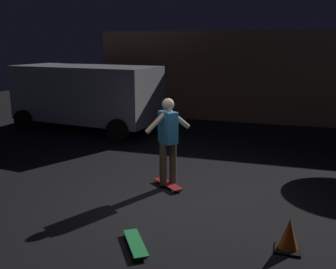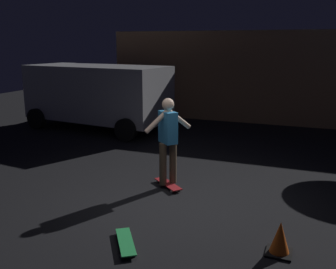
# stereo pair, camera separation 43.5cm
# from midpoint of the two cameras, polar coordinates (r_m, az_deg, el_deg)

# --- Properties ---
(ground_plane) EXTENTS (28.00, 28.00, 0.00)m
(ground_plane) POSITION_cam_midpoint_polar(r_m,az_deg,el_deg) (6.81, -1.49, -10.25)
(ground_plane) COLOR black
(low_building) EXTENTS (10.58, 3.17, 3.14)m
(low_building) POSITION_cam_midpoint_polar(r_m,az_deg,el_deg) (15.08, 11.00, 8.81)
(low_building) COLOR #AD7F56
(low_building) RESTS_ON ground_plane
(parked_van) EXTENTS (4.79, 2.68, 2.03)m
(parked_van) POSITION_cam_midpoint_polar(r_m,az_deg,el_deg) (12.57, -13.01, 5.94)
(parked_van) COLOR #B2B2B7
(parked_van) RESTS_ON ground_plane
(skateboard_ridden) EXTENTS (0.73, 0.65, 0.07)m
(skateboard_ridden) POSITION_cam_midpoint_polar(r_m,az_deg,el_deg) (7.53, -1.67, -7.39)
(skateboard_ridden) COLOR #AD1E23
(skateboard_ridden) RESTS_ON ground_plane
(skateboard_spare) EXTENTS (0.61, 0.76, 0.07)m
(skateboard_spare) POSITION_cam_midpoint_polar(r_m,az_deg,el_deg) (5.52, -7.19, -15.75)
(skateboard_spare) COLOR green
(skateboard_spare) RESTS_ON ground_plane
(skater) EXTENTS (0.70, 0.81, 1.67)m
(skater) POSITION_cam_midpoint_polar(r_m,az_deg,el_deg) (7.24, -1.72, -0.11)
(skater) COLOR brown
(skater) RESTS_ON skateboard_ridden
(traffic_cone) EXTENTS (0.34, 0.34, 0.46)m
(traffic_cone) POSITION_cam_midpoint_polar(r_m,az_deg,el_deg) (5.52, 15.29, -14.31)
(traffic_cone) COLOR black
(traffic_cone) RESTS_ON ground_plane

